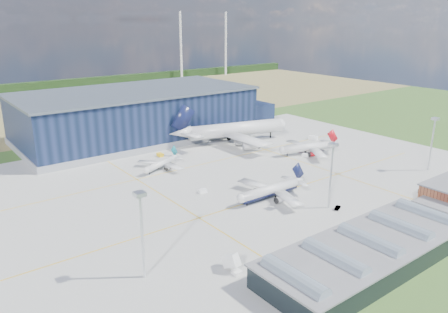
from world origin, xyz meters
TOP-DOWN VIEW (x-y plane):
  - ground at (0.00, 0.00)m, footprint 600.00×600.00m
  - apron at (0.00, 10.00)m, footprint 220.00×160.00m
  - farmland at (0.00, 220.00)m, footprint 600.00×220.00m
  - treeline at (0.00, 300.00)m, footprint 600.00×8.00m
  - hangar at (2.81, 94.80)m, footprint 145.00×62.00m
  - glass_concourse at (-6.45, -60.00)m, footprint 78.00×23.00m
  - light_mast_west at (-60.00, -30.00)m, footprint 2.60×2.60m
  - light_mast_center at (10.00, -30.00)m, footprint 2.60×2.60m
  - light_mast_east at (75.00, -30.00)m, footprint 2.60×2.60m
  - airliner_navy at (-1.02, -12.00)m, footprint 33.12×32.42m
  - airliner_red at (50.45, 17.51)m, footprint 40.43×39.95m
  - airliner_widebody at (37.37, 54.96)m, footprint 79.46×78.43m
  - airliner_regional at (-16.28, 40.00)m, footprint 31.83×31.57m
  - gse_tug_b at (33.45, -46.00)m, footprint 3.07×3.42m
  - gse_cart_a at (47.51, 15.02)m, footprint 3.37×3.93m
  - gse_van_b at (73.07, 33.26)m, footprint 3.82×5.26m
  - gse_tug_c at (-7.08, 56.65)m, footprint 2.26×3.58m
  - gse_cart_b at (-16.69, 7.39)m, footprint 3.28×2.34m
  - airstair at (-40.71, -40.46)m, footprint 2.35×5.31m
  - car_a at (19.54, -48.00)m, footprint 3.78×2.70m
  - car_b at (11.58, -32.68)m, footprint 4.01×2.77m

SIDE VIEW (x-z plane):
  - ground at x=0.00m, z-range 0.00..0.00m
  - farmland at x=0.00m, z-range -0.01..0.01m
  - apron at x=0.00m, z-range -0.01..0.07m
  - car_a at x=19.54m, z-range 0.00..1.19m
  - gse_tug_b at x=33.45m, z-range 0.00..1.24m
  - car_b at x=11.58m, z-range 0.00..1.25m
  - gse_cart_b at x=-16.69m, z-range 0.00..1.35m
  - gse_cart_a at x=47.51m, z-range 0.00..1.44m
  - gse_tug_c at x=-7.08m, z-range 0.00..1.56m
  - gse_van_b at x=73.07m, z-range 0.00..2.19m
  - airstair at x=-40.71m, z-range 0.00..3.34m
  - glass_concourse at x=-6.45m, z-range -0.61..7.99m
  - airliner_regional at x=-16.28m, z-range 0.00..7.91m
  - treeline at x=0.00m, z-range 0.00..8.00m
  - airliner_navy at x=-1.02m, z-range 0.00..10.66m
  - airliner_red at x=50.45m, z-range 0.00..10.68m
  - airliner_widebody at x=37.37m, z-range 0.00..21.40m
  - hangar at x=2.81m, z-range -1.43..24.67m
  - light_mast_west at x=-60.00m, z-range 3.93..26.93m
  - light_mast_center at x=10.00m, z-range 3.93..26.93m
  - light_mast_east at x=75.00m, z-range 3.93..26.93m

